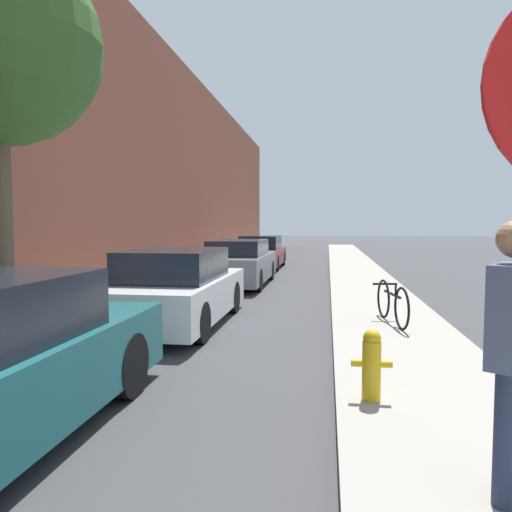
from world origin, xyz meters
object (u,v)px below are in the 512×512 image
object	(u,v)px
bicycle	(392,303)
parked_car_white	(177,289)
parked_car_grey	(239,263)
fire_hydrant	(372,364)
parked_car_maroon	(261,253)

from	to	relation	value
bicycle	parked_car_white	bearing A→B (deg)	172.16
parked_car_white	parked_car_grey	xyz separation A→B (m)	(0.08, 5.76, -0.00)
parked_car_white	fire_hydrant	distance (m)	4.76
parked_car_white	bicycle	size ratio (longest dim) A/B	2.42
parked_car_grey	fire_hydrant	world-z (taller)	parked_car_grey
parked_car_maroon	bicycle	bearing A→B (deg)	-71.11
fire_hydrant	bicycle	world-z (taller)	bicycle
parked_car_maroon	fire_hydrant	bearing A→B (deg)	-78.06
parked_car_grey	fire_hydrant	bearing A→B (deg)	-71.96
parked_car_white	parked_car_maroon	world-z (taller)	parked_car_white
parked_car_white	parked_car_maroon	distance (m)	11.30
parked_car_white	fire_hydrant	world-z (taller)	parked_car_white
parked_car_grey	bicycle	distance (m)	6.75
parked_car_grey	fire_hydrant	distance (m)	9.83
parked_car_grey	bicycle	size ratio (longest dim) A/B	2.66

